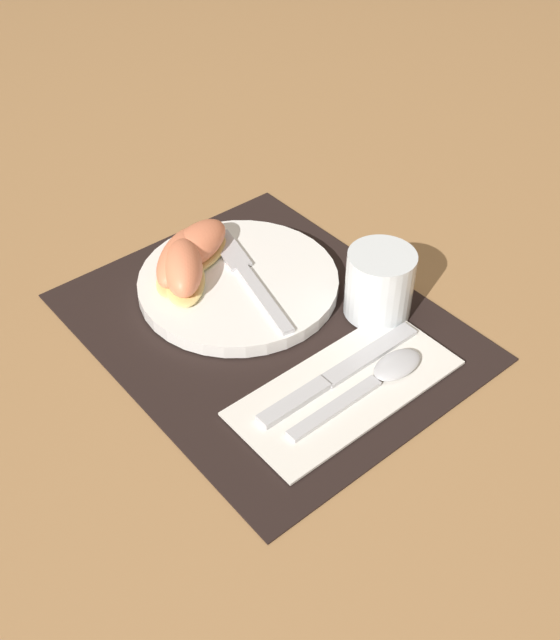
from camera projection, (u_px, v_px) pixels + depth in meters
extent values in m
plane|color=#A37547|center=(267.00, 327.00, 0.82)|extent=(3.00, 3.00, 0.00)
cube|color=black|center=(267.00, 325.00, 0.82)|extent=(0.42, 0.34, 0.00)
cylinder|color=white|center=(238.00, 283.00, 0.86)|extent=(0.23, 0.23, 0.02)
cylinder|color=silver|center=(379.00, 283.00, 0.81)|extent=(0.07, 0.07, 0.08)
cylinder|color=orange|center=(377.00, 300.00, 0.83)|extent=(0.06, 0.06, 0.03)
cube|color=white|center=(348.00, 386.00, 0.75)|extent=(0.11, 0.24, 0.00)
cube|color=#BCBCC1|center=(294.00, 402.00, 0.73)|extent=(0.02, 0.08, 0.01)
cube|color=#BCBCC1|center=(370.00, 354.00, 0.78)|extent=(0.02, 0.12, 0.01)
cube|color=#BCBCC1|center=(335.00, 408.00, 0.72)|extent=(0.01, 0.11, 0.01)
ellipsoid|color=#BCBCC1|center=(397.00, 365.00, 0.76)|extent=(0.03, 0.06, 0.01)
cube|color=#BCBCC1|center=(264.00, 298.00, 0.82)|extent=(0.12, 0.04, 0.00)
cube|color=#BCBCC1|center=(229.00, 250.00, 0.89)|extent=(0.08, 0.04, 0.00)
ellipsoid|color=#F4DB84|center=(194.00, 256.00, 0.88)|extent=(0.08, 0.11, 0.01)
ellipsoid|color=#F4845B|center=(193.00, 246.00, 0.87)|extent=(0.08, 0.11, 0.04)
ellipsoid|color=#F4DB84|center=(181.00, 267.00, 0.86)|extent=(0.11, 0.12, 0.01)
ellipsoid|color=#F4845B|center=(180.00, 257.00, 0.85)|extent=(0.10, 0.11, 0.04)
ellipsoid|color=#F4DB84|center=(185.00, 280.00, 0.85)|extent=(0.11, 0.09, 0.01)
ellipsoid|color=#F4845B|center=(183.00, 267.00, 0.83)|extent=(0.10, 0.09, 0.04)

